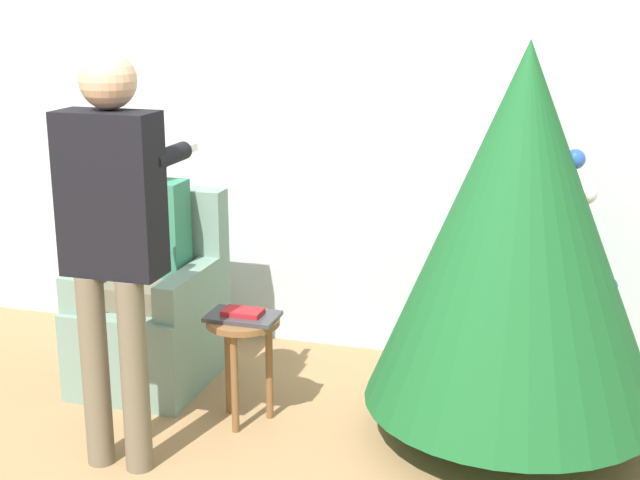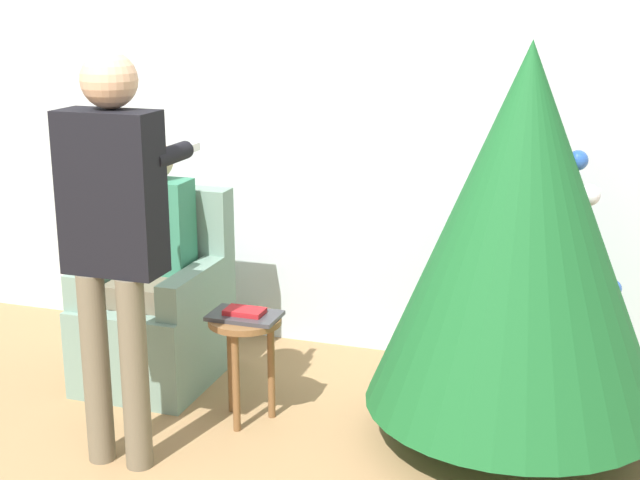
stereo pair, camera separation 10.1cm
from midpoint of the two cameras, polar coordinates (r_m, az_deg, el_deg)
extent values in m
cube|color=silver|center=(5.12, -2.18, 7.86)|extent=(8.00, 0.06, 2.70)
cylinder|color=brown|center=(4.37, 11.27, -11.08)|extent=(0.10, 0.10, 0.19)
cone|color=#195B28|center=(4.05, 11.95, 0.69)|extent=(1.36, 1.36, 1.66)
sphere|color=white|center=(4.09, 16.01, 2.88)|extent=(0.10, 0.10, 0.10)
sphere|color=#2856B2|center=(4.03, 15.33, 5.01)|extent=(0.09, 0.09, 0.09)
sphere|color=#2856B2|center=(4.37, 17.34, -2.84)|extent=(0.09, 0.09, 0.09)
sphere|color=red|center=(4.36, 16.77, -1.71)|extent=(0.08, 0.08, 0.08)
cube|color=gray|center=(4.90, -11.45, -6.29)|extent=(0.64, 0.75, 0.47)
cube|color=gray|center=(5.00, -10.13, 0.31)|extent=(0.64, 0.14, 0.54)
cube|color=gray|center=(4.92, -14.34, -2.35)|extent=(0.12, 0.67, 0.19)
cube|color=gray|center=(4.68, -8.82, -2.96)|extent=(0.12, 0.67, 0.19)
cylinder|color=#6B604C|center=(4.79, -13.63, -6.97)|extent=(0.11, 0.11, 0.47)
cylinder|color=#6B604C|center=(4.70, -11.50, -7.29)|extent=(0.11, 0.11, 0.47)
cube|color=#6B604C|center=(4.76, -11.91, -3.21)|extent=(0.32, 0.40, 0.12)
cube|color=#337A5B|center=(4.80, -11.27, 0.84)|extent=(0.36, 0.20, 0.50)
sphere|color=tan|center=(4.73, -11.49, 4.95)|extent=(0.20, 0.20, 0.20)
cylinder|color=#6B604C|center=(4.06, -14.88, -8.14)|extent=(0.12, 0.12, 0.88)
cylinder|color=#6B604C|center=(3.96, -12.50, -8.54)|extent=(0.12, 0.12, 0.88)
cube|color=black|center=(3.82, -14.00, 2.85)|extent=(0.42, 0.20, 0.69)
sphere|color=tan|center=(3.78, -14.18, 9.86)|extent=(0.24, 0.24, 0.24)
cylinder|color=black|center=(4.04, -14.98, 5.47)|extent=(0.08, 0.30, 0.08)
cylinder|color=black|center=(3.87, -10.40, 5.31)|extent=(0.08, 0.30, 0.08)
cube|color=white|center=(4.04, -9.18, 5.78)|extent=(0.04, 0.14, 0.04)
cylinder|color=brown|center=(4.29, -5.63, -5.21)|extent=(0.35, 0.35, 0.03)
cylinder|color=brown|center=(4.28, -6.17, -9.10)|extent=(0.04, 0.04, 0.50)
cylinder|color=brown|center=(4.40, -3.93, -8.33)|extent=(0.04, 0.04, 0.50)
cylinder|color=brown|center=(4.48, -6.52, -7.98)|extent=(0.04, 0.04, 0.50)
cube|color=#38383D|center=(4.28, -5.64, -4.90)|extent=(0.34, 0.21, 0.02)
cube|color=#B21E23|center=(4.27, -5.65, -4.62)|extent=(0.19, 0.11, 0.02)
camera|label=1|loc=(0.05, -90.76, -0.21)|focal=50.00mm
camera|label=2|loc=(0.05, 89.24, 0.21)|focal=50.00mm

